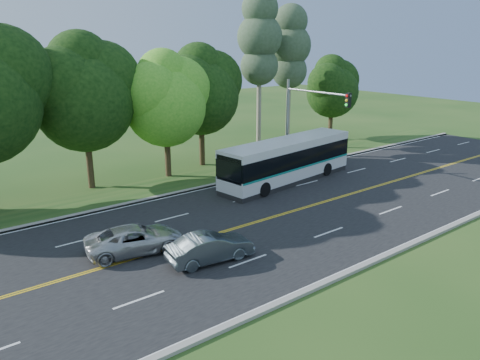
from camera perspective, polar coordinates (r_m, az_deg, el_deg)
ground at (r=28.03m, az=6.11°, el=-3.93°), size 120.00×120.00×0.00m
road at (r=28.03m, az=6.11°, el=-3.91°), size 60.00×14.00×0.02m
curb_north at (r=33.23m, az=-2.42°, el=-0.39°), size 60.00×0.30×0.15m
curb_south at (r=23.80m, az=18.20°, el=-8.39°), size 60.00×0.30×0.15m
grass_verge at (r=34.70m, az=-4.19°, el=0.28°), size 60.00×4.00×0.10m
lane_markings at (r=27.96m, az=5.97°, el=-3.93°), size 57.60×13.82×0.00m
tree_row at (r=33.76m, az=-14.90°, el=10.88°), size 44.70×9.10×13.84m
bougainvillea_hedge at (r=38.21m, az=5.51°, el=2.82°), size 9.50×2.25×1.50m
traffic_signal at (r=35.05m, az=7.95°, el=8.08°), size 0.42×6.10×7.00m
transit_bus at (r=33.63m, az=5.79°, el=2.31°), size 11.83×3.94×3.04m
sedan at (r=21.74m, az=-3.64°, el=-8.21°), size 4.20×1.93×1.33m
suv at (r=23.14m, az=-12.62°, el=-7.05°), size 5.03×3.04×1.30m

